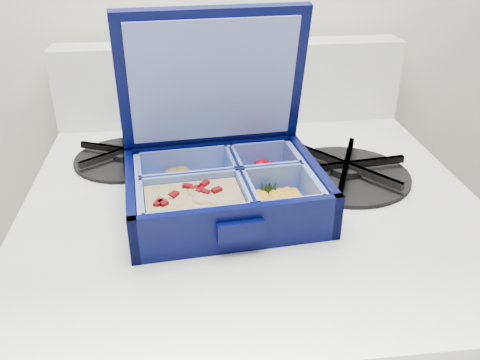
{
  "coord_description": "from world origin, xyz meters",
  "views": [
    {
      "loc": [
        -0.4,
        1.11,
        1.2
      ],
      "look_at": [
        -0.34,
        1.66,
        0.91
      ],
      "focal_mm": 38.0,
      "sensor_mm": 36.0,
      "label": 1
    }
  ],
  "objects": [
    {
      "name": "burner_grate",
      "position": [
        -0.18,
        1.72,
        0.89
      ],
      "size": [
        0.2,
        0.2,
        0.03
      ],
      "primitive_type": "cylinder",
      "rotation": [
        0.0,
        0.0,
        0.13
      ],
      "color": "black",
      "rests_on": "stove"
    },
    {
      "name": "fork",
      "position": [
        -0.34,
        1.8,
        0.88
      ],
      "size": [
        0.08,
        0.19,
        0.01
      ],
      "primitive_type": null,
      "rotation": [
        0.0,
        0.0,
        -0.27
      ],
      "color": "silver",
      "rests_on": "stove"
    },
    {
      "name": "burner_grate_rear",
      "position": [
        -0.49,
        1.81,
        0.88
      ],
      "size": [
        0.2,
        0.2,
        0.02
      ],
      "primitive_type": "cylinder",
      "rotation": [
        0.0,
        0.0,
        -0.42
      ],
      "color": "black",
      "rests_on": "stove"
    },
    {
      "name": "bento_box",
      "position": [
        -0.36,
        1.65,
        0.9
      ],
      "size": [
        0.25,
        0.2,
        0.06
      ],
      "primitive_type": null,
      "rotation": [
        0.0,
        0.0,
        0.09
      ],
      "color": "#010536",
      "rests_on": "stove"
    }
  ]
}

